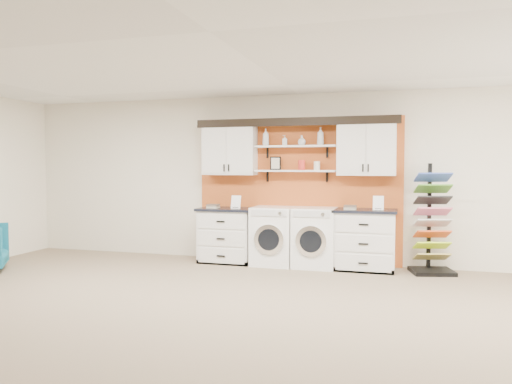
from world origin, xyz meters
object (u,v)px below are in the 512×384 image
(washer, at_px, (274,236))
(sample_rack, at_px, (432,238))
(base_cabinet_right, at_px, (365,240))
(dryer, at_px, (314,237))
(base_cabinet_left, at_px, (227,235))

(washer, xyz_separation_m, sample_rack, (2.43, 0.04, 0.05))
(sample_rack, bearing_deg, base_cabinet_right, 168.40)
(dryer, bearing_deg, sample_rack, 1.23)
(base_cabinet_left, xyz_separation_m, sample_rack, (3.24, 0.03, 0.07))
(base_cabinet_right, bearing_deg, washer, -179.87)
(base_cabinet_right, bearing_deg, base_cabinet_left, 180.00)
(dryer, distance_m, sample_rack, 1.77)
(base_cabinet_left, xyz_separation_m, base_cabinet_right, (2.26, -0.00, 0.02))
(sample_rack, bearing_deg, washer, 167.28)
(base_cabinet_left, distance_m, base_cabinet_right, 2.26)
(base_cabinet_right, relative_size, dryer, 1.01)
(sample_rack, bearing_deg, base_cabinet_left, 167.00)
(base_cabinet_right, xyz_separation_m, washer, (-1.45, -0.00, 0.00))
(base_cabinet_right, distance_m, sample_rack, 0.98)
(base_cabinet_right, distance_m, washer, 1.45)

